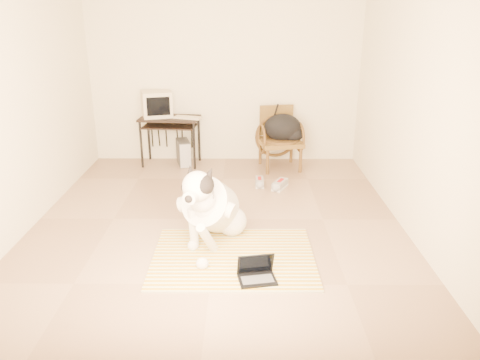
{
  "coord_description": "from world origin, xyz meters",
  "views": [
    {
      "loc": [
        0.28,
        -4.76,
        2.22
      ],
      "look_at": [
        0.25,
        -0.64,
        0.7
      ],
      "focal_mm": 35.0,
      "sensor_mm": 36.0,
      "label": 1
    }
  ],
  "objects_px": {
    "computer_desk": "(170,124)",
    "pc_tower": "(184,153)",
    "dog": "(211,208)",
    "laptop": "(257,273)",
    "rattan_chair": "(279,138)",
    "backpack": "(284,129)",
    "crt_monitor": "(157,104)"
  },
  "relations": [
    {
      "from": "computer_desk",
      "to": "pc_tower",
      "type": "xyz_separation_m",
      "value": [
        0.19,
        -0.01,
        -0.43
      ]
    },
    {
      "from": "computer_desk",
      "to": "pc_tower",
      "type": "height_order",
      "value": "computer_desk"
    },
    {
      "from": "dog",
      "to": "pc_tower",
      "type": "bearing_deg",
      "value": 103.21
    },
    {
      "from": "dog",
      "to": "laptop",
      "type": "height_order",
      "value": "dog"
    },
    {
      "from": "laptop",
      "to": "pc_tower",
      "type": "height_order",
      "value": "pc_tower"
    },
    {
      "from": "computer_desk",
      "to": "rattan_chair",
      "type": "distance_m",
      "value": 1.63
    },
    {
      "from": "pc_tower",
      "to": "backpack",
      "type": "bearing_deg",
      "value": -5.29
    },
    {
      "from": "rattan_chair",
      "to": "backpack",
      "type": "height_order",
      "value": "rattan_chair"
    },
    {
      "from": "dog",
      "to": "backpack",
      "type": "height_order",
      "value": "dog"
    },
    {
      "from": "rattan_chair",
      "to": "crt_monitor",
      "type": "bearing_deg",
      "value": 173.81
    },
    {
      "from": "crt_monitor",
      "to": "backpack",
      "type": "relative_size",
      "value": 0.89
    },
    {
      "from": "pc_tower",
      "to": "backpack",
      "type": "distance_m",
      "value": 1.55
    },
    {
      "from": "laptop",
      "to": "dog",
      "type": "bearing_deg",
      "value": 120.39
    },
    {
      "from": "computer_desk",
      "to": "crt_monitor",
      "type": "bearing_deg",
      "value": 157.52
    },
    {
      "from": "laptop",
      "to": "computer_desk",
      "type": "height_order",
      "value": "computer_desk"
    },
    {
      "from": "laptop",
      "to": "pc_tower",
      "type": "xyz_separation_m",
      "value": [
        -1.01,
        3.21,
        0.11
      ]
    },
    {
      "from": "laptop",
      "to": "computer_desk",
      "type": "bearing_deg",
      "value": 110.44
    },
    {
      "from": "computer_desk",
      "to": "backpack",
      "type": "relative_size",
      "value": 1.57
    },
    {
      "from": "laptop",
      "to": "crt_monitor",
      "type": "height_order",
      "value": "crt_monitor"
    },
    {
      "from": "computer_desk",
      "to": "backpack",
      "type": "bearing_deg",
      "value": -5.09
    },
    {
      "from": "laptop",
      "to": "pc_tower",
      "type": "bearing_deg",
      "value": 107.52
    },
    {
      "from": "computer_desk",
      "to": "pc_tower",
      "type": "bearing_deg",
      "value": -3.44
    },
    {
      "from": "rattan_chair",
      "to": "laptop",
      "type": "bearing_deg",
      "value": -97.53
    },
    {
      "from": "crt_monitor",
      "to": "computer_desk",
      "type": "bearing_deg",
      "value": -22.48
    },
    {
      "from": "pc_tower",
      "to": "crt_monitor",
      "type": "bearing_deg",
      "value": 166.66
    },
    {
      "from": "computer_desk",
      "to": "backpack",
      "type": "xyz_separation_m",
      "value": [
        1.68,
        -0.15,
        -0.03
      ]
    },
    {
      "from": "rattan_chair",
      "to": "dog",
      "type": "bearing_deg",
      "value": -109.63
    },
    {
      "from": "pc_tower",
      "to": "rattan_chair",
      "type": "distance_m",
      "value": 1.45
    },
    {
      "from": "dog",
      "to": "backpack",
      "type": "relative_size",
      "value": 2.2
    },
    {
      "from": "dog",
      "to": "computer_desk",
      "type": "distance_m",
      "value": 2.61
    },
    {
      "from": "rattan_chair",
      "to": "backpack",
      "type": "xyz_separation_m",
      "value": [
        0.06,
        -0.03,
        0.14
      ]
    },
    {
      "from": "computer_desk",
      "to": "rattan_chair",
      "type": "relative_size",
      "value": 1.02
    }
  ]
}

